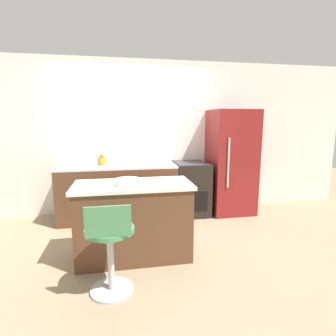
{
  "coord_description": "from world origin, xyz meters",
  "views": [
    {
      "loc": [
        -0.24,
        -3.88,
        1.57
      ],
      "look_at": [
        0.42,
        -0.32,
        0.93
      ],
      "focal_mm": 28.0,
      "sensor_mm": 36.0,
      "label": 1
    }
  ],
  "objects_px": {
    "oven_range": "(191,188)",
    "kettle": "(102,160)",
    "refrigerator": "(231,162)",
    "stool_chair": "(110,248)",
    "mixing_bowl": "(139,161)"
  },
  "relations": [
    {
      "from": "oven_range",
      "to": "mixing_bowl",
      "type": "relative_size",
      "value": 4.11
    },
    {
      "from": "stool_chair",
      "to": "kettle",
      "type": "xyz_separation_m",
      "value": [
        -0.17,
        1.99,
        0.52
      ]
    },
    {
      "from": "kettle",
      "to": "mixing_bowl",
      "type": "xyz_separation_m",
      "value": [
        0.58,
        0.0,
        -0.03
      ]
    },
    {
      "from": "refrigerator",
      "to": "kettle",
      "type": "height_order",
      "value": "refrigerator"
    },
    {
      "from": "refrigerator",
      "to": "stool_chair",
      "type": "relative_size",
      "value": 1.98
    },
    {
      "from": "stool_chair",
      "to": "kettle",
      "type": "distance_m",
      "value": 2.07
    },
    {
      "from": "stool_chair",
      "to": "mixing_bowl",
      "type": "bearing_deg",
      "value": 78.28
    },
    {
      "from": "oven_range",
      "to": "refrigerator",
      "type": "relative_size",
      "value": 0.5
    },
    {
      "from": "refrigerator",
      "to": "stool_chair",
      "type": "xyz_separation_m",
      "value": [
        -2.0,
        -1.94,
        -0.44
      ]
    },
    {
      "from": "oven_range",
      "to": "kettle",
      "type": "xyz_separation_m",
      "value": [
        -1.46,
        0.03,
        0.52
      ]
    },
    {
      "from": "stool_chair",
      "to": "mixing_bowl",
      "type": "xyz_separation_m",
      "value": [
        0.41,
        1.99,
        0.49
      ]
    },
    {
      "from": "oven_range",
      "to": "stool_chair",
      "type": "height_order",
      "value": "stool_chair"
    },
    {
      "from": "oven_range",
      "to": "stool_chair",
      "type": "bearing_deg",
      "value": -123.34
    },
    {
      "from": "stool_chair",
      "to": "refrigerator",
      "type": "bearing_deg",
      "value": 44.2
    },
    {
      "from": "oven_range",
      "to": "refrigerator",
      "type": "height_order",
      "value": "refrigerator"
    }
  ]
}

